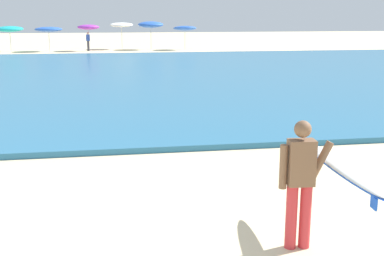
% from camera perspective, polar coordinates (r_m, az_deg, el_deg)
% --- Properties ---
extents(sea, '(120.00, 28.00, 0.14)m').
position_cam_1_polar(sea, '(24.74, -12.04, 5.91)').
color(sea, teal).
rests_on(sea, ground).
extents(surfer_with_board, '(1.03, 2.66, 1.73)m').
position_cam_1_polar(surfer_with_board, '(6.56, 14.52, -5.10)').
color(surfer_with_board, red).
rests_on(surfer_with_board, ground).
extents(beach_umbrella_2, '(2.23, 2.24, 2.11)m').
position_cam_1_polar(beach_umbrella_2, '(44.56, -20.44, 10.73)').
color(beach_umbrella_2, beige).
rests_on(beach_umbrella_2, ground).
extents(beach_umbrella_3, '(2.25, 2.25, 2.02)m').
position_cam_1_polar(beach_umbrella_3, '(43.34, -16.34, 10.94)').
color(beach_umbrella_3, beige).
rests_on(beach_umbrella_3, ground).
extents(beach_umbrella_4, '(1.83, 1.83, 2.20)m').
position_cam_1_polar(beach_umbrella_4, '(43.18, -11.95, 11.39)').
color(beach_umbrella_4, beige).
rests_on(beach_umbrella_4, ground).
extents(beach_umbrella_5, '(2.07, 2.09, 2.38)m').
position_cam_1_polar(beach_umbrella_5, '(44.90, -8.20, 11.78)').
color(beach_umbrella_5, beige).
rests_on(beach_umbrella_5, ground).
extents(beach_umbrella_6, '(2.21, 2.24, 2.47)m').
position_cam_1_polar(beach_umbrella_6, '(44.10, -4.82, 11.88)').
color(beach_umbrella_6, beige).
rests_on(beach_umbrella_6, ground).
extents(beach_umbrella_7, '(2.02, 2.04, 2.10)m').
position_cam_1_polar(beach_umbrella_7, '(43.65, -0.83, 11.52)').
color(beach_umbrella_7, beige).
rests_on(beach_umbrella_7, ground).
extents(beachgoer_near_row_left, '(0.32, 0.20, 1.58)m').
position_cam_1_polar(beachgoer_near_row_left, '(42.98, -11.98, 9.88)').
color(beachgoer_near_row_left, '#383842').
rests_on(beachgoer_near_row_left, ground).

